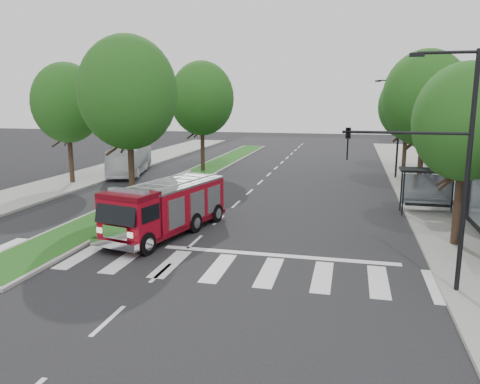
# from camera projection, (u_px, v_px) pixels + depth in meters

# --- Properties ---
(ground) EXTENTS (140.00, 140.00, 0.00)m
(ground) POSITION_uv_depth(u_px,v_px,m) (195.00, 242.00, 21.55)
(ground) COLOR black
(ground) RESTS_ON ground
(sidewalk_right) EXTENTS (5.00, 80.00, 0.15)m
(sidewalk_right) POSITION_uv_depth(u_px,v_px,m) (444.00, 207.00, 28.26)
(sidewalk_right) COLOR gray
(sidewalk_right) RESTS_ON ground
(sidewalk_left) EXTENTS (5.00, 80.00, 0.15)m
(sidewalk_left) POSITION_uv_depth(u_px,v_px,m) (51.00, 187.00, 34.34)
(sidewalk_left) COLOR gray
(sidewalk_left) RESTS_ON ground
(median) EXTENTS (3.00, 50.00, 0.15)m
(median) POSITION_uv_depth(u_px,v_px,m) (196.00, 175.00, 40.06)
(median) COLOR gray
(median) RESTS_ON ground
(bus_shelter) EXTENTS (3.20, 1.60, 2.61)m
(bus_shelter) POSITION_uv_depth(u_px,v_px,m) (429.00, 179.00, 26.40)
(bus_shelter) COLOR black
(bus_shelter) RESTS_ON ground
(tree_right_near) EXTENTS (4.40, 4.40, 8.05)m
(tree_right_near) POSITION_uv_depth(u_px,v_px,m) (466.00, 122.00, 19.78)
(tree_right_near) COLOR black
(tree_right_near) RESTS_ON ground
(tree_right_mid) EXTENTS (5.60, 5.60, 9.72)m
(tree_right_mid) POSITION_uv_depth(u_px,v_px,m) (425.00, 99.00, 31.04)
(tree_right_mid) COLOR black
(tree_right_mid) RESTS_ON ground
(tree_right_far) EXTENTS (5.00, 5.00, 8.73)m
(tree_right_far) POSITION_uv_depth(u_px,v_px,m) (408.00, 106.00, 40.71)
(tree_right_far) COLOR black
(tree_right_far) RESTS_ON ground
(tree_median_near) EXTENTS (5.80, 5.80, 10.16)m
(tree_median_near) POSITION_uv_depth(u_px,v_px,m) (128.00, 93.00, 27.28)
(tree_median_near) COLOR black
(tree_median_near) RESTS_ON ground
(tree_median_far) EXTENTS (5.60, 5.60, 9.72)m
(tree_median_far) POSITION_uv_depth(u_px,v_px,m) (202.00, 99.00, 40.71)
(tree_median_far) COLOR black
(tree_median_far) RESTS_ON ground
(tree_left_mid) EXTENTS (5.20, 5.20, 9.16)m
(tree_left_mid) POSITION_uv_depth(u_px,v_px,m) (67.00, 103.00, 34.94)
(tree_left_mid) COLOR black
(tree_left_mid) RESTS_ON ground
(streetlight_right_near) EXTENTS (4.08, 0.22, 8.00)m
(streetlight_right_near) POSITION_uv_depth(u_px,v_px,m) (439.00, 156.00, 15.12)
(streetlight_right_near) COLOR black
(streetlight_right_near) RESTS_ON ground
(streetlight_right_far) EXTENTS (2.11, 0.20, 8.00)m
(streetlight_right_far) POSITION_uv_depth(u_px,v_px,m) (397.00, 124.00, 37.42)
(streetlight_right_far) COLOR black
(streetlight_right_far) RESTS_ON ground
(fire_engine) EXTENTS (4.03, 8.13, 2.71)m
(fire_engine) POSITION_uv_depth(u_px,v_px,m) (167.00, 208.00, 22.59)
(fire_engine) COLOR #5B040E
(fire_engine) RESTS_ON ground
(city_bus) EXTENTS (4.74, 9.84, 2.67)m
(city_bus) POSITION_uv_depth(u_px,v_px,m) (130.00, 158.00, 41.07)
(city_bus) COLOR silver
(city_bus) RESTS_ON ground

